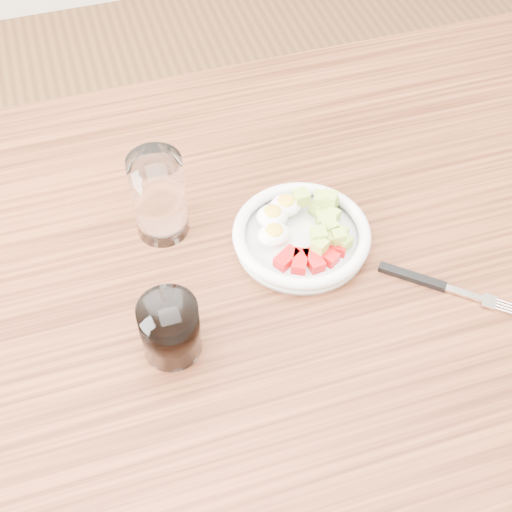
% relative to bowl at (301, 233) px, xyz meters
% --- Properties ---
extents(ground, '(4.00, 4.00, 0.00)m').
position_rel_bowl_xyz_m(ground, '(-0.06, -0.04, -0.79)').
color(ground, brown).
rests_on(ground, ground).
extents(dining_table, '(1.50, 0.90, 0.77)m').
position_rel_bowl_xyz_m(dining_table, '(-0.06, -0.04, -0.12)').
color(dining_table, brown).
rests_on(dining_table, ground).
extents(bowl, '(0.19, 0.19, 0.05)m').
position_rel_bowl_xyz_m(bowl, '(0.00, 0.00, 0.00)').
color(bowl, white).
rests_on(bowl, dining_table).
extents(fork, '(0.15, 0.13, 0.01)m').
position_rel_bowl_xyz_m(fork, '(0.14, -0.12, -0.01)').
color(fork, black).
rests_on(fork, dining_table).
extents(water_glass, '(0.07, 0.07, 0.13)m').
position_rel_bowl_xyz_m(water_glass, '(-0.17, 0.08, 0.05)').
color(water_glass, white).
rests_on(water_glass, dining_table).
extents(coffee_glass, '(0.07, 0.07, 0.08)m').
position_rel_bowl_xyz_m(coffee_glass, '(-0.21, -0.11, 0.02)').
color(coffee_glass, white).
rests_on(coffee_glass, dining_table).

